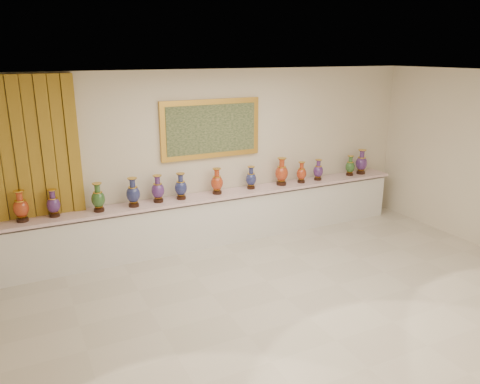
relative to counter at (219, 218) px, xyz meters
The scene contains 16 objects.
ground 2.31m from the counter, 90.00° to the right, with size 8.00×8.00×0.00m, color beige.
room 2.80m from the counter, behind, with size 8.00×8.00×8.00m.
counter is the anchor object (origin of this frame).
vase_0 3.20m from the counter, behind, with size 0.28×0.28×0.47m.
vase_1 2.77m from the counter, behind, with size 0.20×0.20×0.42m.
vase_2 2.16m from the counter, behind, with size 0.28×0.28×0.45m.
vase_3 1.65m from the counter, behind, with size 0.24×0.24×0.47m.
vase_4 1.28m from the counter, behind, with size 0.27×0.27×0.45m.
vase_5 0.96m from the counter, behind, with size 0.26×0.26×0.45m.
vase_6 0.67m from the counter, behind, with size 0.28×0.28×0.45m.
vase_7 0.91m from the counter, ahead, with size 0.21×0.21×0.41m.
vase_8 1.44m from the counter, ahead, with size 0.24×0.24×0.51m.
vase_9 1.80m from the counter, ahead, with size 0.19×0.19×0.40m.
vase_10 2.17m from the counter, ahead, with size 0.23×0.23×0.40m.
vase_11 2.92m from the counter, ahead, with size 0.23×0.23×0.40m.
vase_12 3.21m from the counter, ahead, with size 0.29×0.29×0.49m.
Camera 1 is at (-3.14, -4.88, 3.26)m, focal length 35.00 mm.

